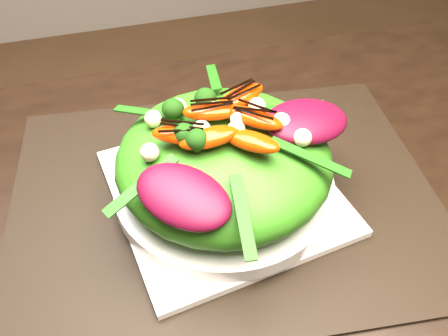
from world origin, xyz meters
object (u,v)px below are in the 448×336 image
object	(u,v)px
plate_base	(224,191)
salad_bowl	(224,183)
placemat	(224,195)
orange_segment	(205,106)
lettuce_mound	(224,159)

from	to	relation	value
plate_base	salad_bowl	bearing A→B (deg)	45.00
placemat	orange_segment	distance (m)	0.11
placemat	orange_segment	size ratio (longest dim) A/B	8.10
plate_base	lettuce_mound	bearing A→B (deg)	0.00
lettuce_mound	placemat	bearing A→B (deg)	180.00
plate_base	orange_segment	distance (m)	0.10
placemat	lettuce_mound	bearing A→B (deg)	0.00
lettuce_mound	orange_segment	world-z (taller)	orange_segment
orange_segment	lettuce_mound	bearing A→B (deg)	-74.00
plate_base	lettuce_mound	xyz separation A→B (m)	(0.00, 0.00, 0.05)
plate_base	orange_segment	bearing A→B (deg)	106.00
placemat	salad_bowl	world-z (taller)	salad_bowl
plate_base	lettuce_mound	world-z (taller)	lettuce_mound
plate_base	lettuce_mound	distance (m)	0.05
salad_bowl	placemat	bearing A→B (deg)	-153.43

